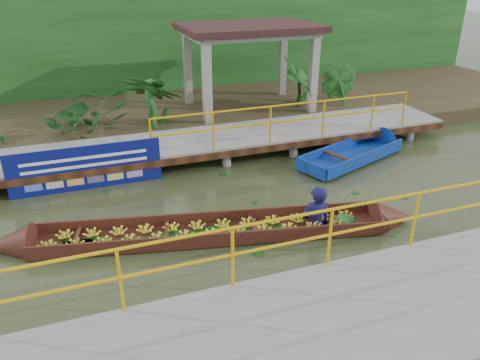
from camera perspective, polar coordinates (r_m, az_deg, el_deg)
name	(u,v)px	position (r m, az deg, el deg)	size (l,w,h in m)	color
ground	(222,218)	(10.15, -2.21, -4.69)	(80.00, 80.00, 0.00)	#2B3319
land_strip	(156,112)	(16.82, -10.16, 8.13)	(30.00, 8.00, 0.45)	#362D1B
far_dock	(184,144)	(12.95, -6.83, 4.33)	(16.00, 2.06, 1.66)	gray
near_dock	(377,326)	(7.30, 16.41, -16.66)	(18.00, 2.40, 1.73)	gray
pavilion	(249,36)	(15.89, 1.10, 17.11)	(4.40, 3.00, 3.00)	gray
foliage_backdrop	(140,49)	(18.83, -12.04, 15.35)	(30.00, 0.80, 4.00)	#174215
vendor_boat	(233,223)	(9.43, -0.87, -5.22)	(8.58, 2.60, 2.15)	#3A1710
moored_blue_boat	(371,148)	(14.00, 15.68, 3.80)	(3.98, 2.30, 0.93)	navy
blue_banner	(86,168)	(11.77, -18.24, 1.41)	(3.57, 0.04, 1.12)	navy
tropical_plants	(147,103)	(14.37, -11.27, 9.18)	(14.20, 1.20, 1.51)	#174215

